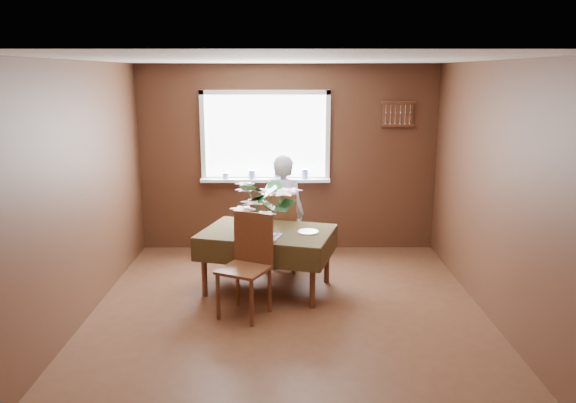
{
  "coord_description": "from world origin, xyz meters",
  "views": [
    {
      "loc": [
        -0.01,
        -5.23,
        2.38
      ],
      "look_at": [
        0.0,
        0.55,
        1.05
      ],
      "focal_mm": 35.0,
      "sensor_mm": 36.0,
      "label": 1
    }
  ],
  "objects_px": {
    "dining_table": "(267,238)",
    "flower_bouquet": "(265,203)",
    "chair_far": "(281,229)",
    "seated_woman": "(283,214)",
    "chair_near": "(248,260)"
  },
  "relations": [
    {
      "from": "dining_table",
      "to": "seated_woman",
      "type": "xyz_separation_m",
      "value": [
        0.17,
        0.62,
        0.12
      ]
    },
    {
      "from": "dining_table",
      "to": "chair_far",
      "type": "xyz_separation_m",
      "value": [
        0.14,
        0.6,
        -0.07
      ]
    },
    {
      "from": "chair_far",
      "to": "flower_bouquet",
      "type": "xyz_separation_m",
      "value": [
        -0.16,
        -0.8,
        0.5
      ]
    },
    {
      "from": "chair_far",
      "to": "seated_woman",
      "type": "relative_size",
      "value": 0.68
    },
    {
      "from": "dining_table",
      "to": "seated_woman",
      "type": "bearing_deg",
      "value": 90.0
    },
    {
      "from": "chair_far",
      "to": "seated_woman",
      "type": "xyz_separation_m",
      "value": [
        0.03,
        0.02,
        0.18
      ]
    },
    {
      "from": "chair_far",
      "to": "seated_woman",
      "type": "height_order",
      "value": "seated_woman"
    },
    {
      "from": "seated_woman",
      "to": "chair_far",
      "type": "bearing_deg",
      "value": 55.72
    },
    {
      "from": "seated_woman",
      "to": "dining_table",
      "type": "bearing_deg",
      "value": 90.9
    },
    {
      "from": "chair_far",
      "to": "flower_bouquet",
      "type": "bearing_deg",
      "value": 89.04
    },
    {
      "from": "chair_far",
      "to": "flower_bouquet",
      "type": "distance_m",
      "value": 0.96
    },
    {
      "from": "dining_table",
      "to": "flower_bouquet",
      "type": "xyz_separation_m",
      "value": [
        -0.02,
        -0.2,
        0.44
      ]
    },
    {
      "from": "chair_near",
      "to": "seated_woman",
      "type": "xyz_separation_m",
      "value": [
        0.34,
        1.25,
        0.17
      ]
    },
    {
      "from": "chair_far",
      "to": "seated_woman",
      "type": "bearing_deg",
      "value": -130.02
    },
    {
      "from": "chair_near",
      "to": "flower_bouquet",
      "type": "relative_size",
      "value": 1.6
    }
  ]
}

